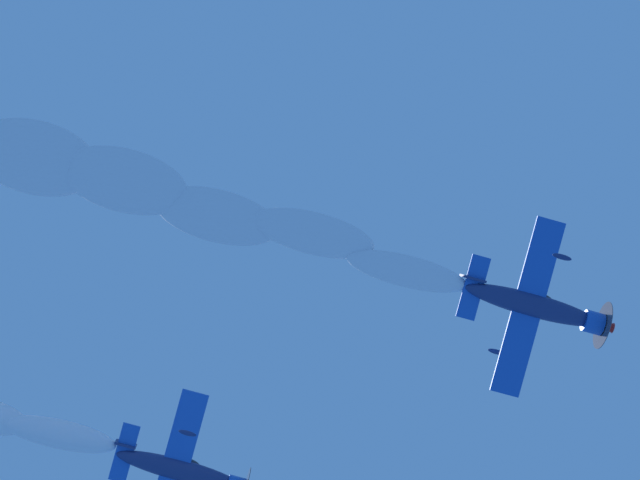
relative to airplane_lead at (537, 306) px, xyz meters
name	(u,v)px	position (x,y,z in m)	size (l,w,h in m)	color
airplane_lead	(537,306)	(0.00, 0.00, 0.00)	(7.66, 7.43, 3.88)	navy
airplane_left_wingman	(183,471)	(14.16, 13.98, 1.77)	(7.67, 7.42, 3.87)	navy
smoke_trail_lead	(85,173)	(-1.34, 21.37, 1.13)	(4.37, 27.97, 4.41)	white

